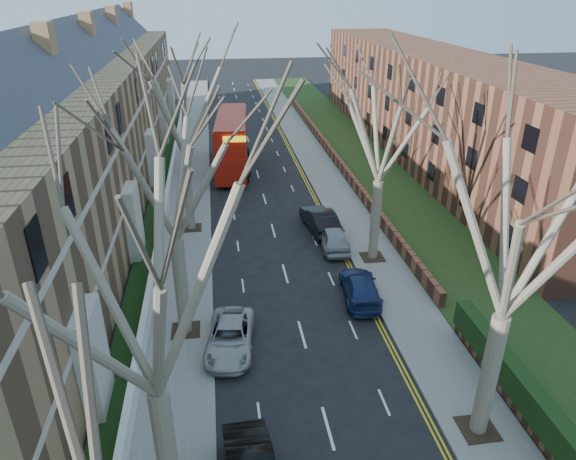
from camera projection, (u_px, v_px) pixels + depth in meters
name	position (u px, v px, depth m)	size (l,w,h in m)	color
pavement_left	(191.00, 177.00, 46.01)	(3.00, 102.00, 0.12)	slate
pavement_right	(322.00, 171.00, 47.58)	(3.00, 102.00, 0.12)	slate
terrace_left	(70.00, 146.00, 35.51)	(9.70, 78.00, 13.60)	#9A734E
flats_right	(429.00, 104.00, 50.51)	(13.97, 54.00, 10.00)	brown
front_wall_left	(166.00, 207.00, 38.42)	(0.30, 78.00, 1.00)	white
grass_verge_right	(369.00, 167.00, 48.13)	(6.00, 102.00, 0.06)	#1D3212
tree_left_mid	(139.00, 262.00, 12.51)	(10.50, 10.50, 14.71)	#695D4B
tree_left_far	(167.00, 154.00, 21.56)	(10.15, 10.15, 14.22)	#695D4B
tree_left_dist	(179.00, 92.00, 32.13)	(10.50, 10.50, 14.71)	#695D4B
tree_right_mid	(527.00, 204.00, 15.78)	(10.50, 10.50, 14.71)	#695D4B
tree_right_far	(384.00, 113.00, 28.40)	(10.15, 10.15, 14.22)	#695D4B
double_decker_bus	(232.00, 144.00, 47.23)	(3.61, 11.87, 4.87)	#A4180B
car_left_far	(230.00, 337.00, 24.18)	(2.13, 4.62, 1.28)	#A5A6AB
car_right_near	(360.00, 288.00, 28.09)	(1.88, 4.63, 1.34)	navy
car_right_mid	(333.00, 238.00, 33.46)	(1.74, 4.31, 1.47)	#9898A0
car_right_far	(320.00, 220.00, 35.86)	(1.70, 4.87, 1.60)	black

